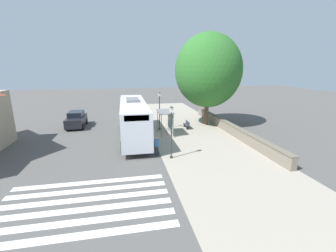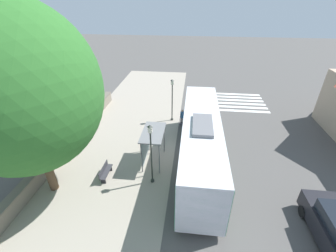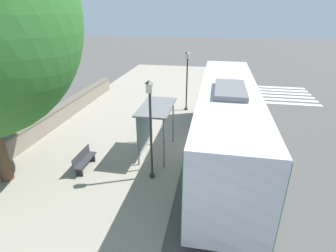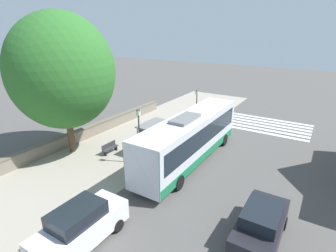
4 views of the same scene
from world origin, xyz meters
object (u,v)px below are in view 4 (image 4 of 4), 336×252
Objects in this scene: pedestrian at (202,126)px; street_lamp_near at (197,106)px; parked_car_far_lane at (261,224)px; bus_shelter at (152,129)px; street_lamp_far at (139,132)px; shade_tree at (62,72)px; parked_car_behind_bus at (80,226)px; bench at (110,148)px; bus at (190,137)px.

street_lamp_near reaches higher than pedestrian.
pedestrian is 0.35× the size of parked_car_far_lane.
pedestrian is at bearing 71.71° from bus_shelter.
street_lamp_far is 0.40× the size of shade_tree.
parked_car_behind_bus is (2.13, -16.56, -1.50)m from street_lamp_near.
street_lamp_far is at bearing 11.88° from shade_tree.
parked_car_behind_bus is (2.97, -10.02, -1.08)m from bus_shelter.
bench is (-4.72, -7.74, -0.46)m from pedestrian.
street_lamp_near is 0.93× the size of parked_car_far_lane.
pedestrian reaches higher than bench.
street_lamp_near is at bearing 141.22° from pedestrian.
shade_tree is (-7.65, -9.14, 5.72)m from pedestrian.
bench is at bearing 165.81° from parked_car_far_lane.
bus is at bearing 3.04° from bus_shelter.
parked_car_far_lane is (8.22, -11.02, -0.01)m from pedestrian.
bus_shelter is at bearing 100.51° from street_lamp_far.
bus_shelter reaches higher than parked_car_far_lane.
street_lamp_near reaches higher than parked_car_behind_bus.
street_lamp_near is 16.77m from parked_car_behind_bus.
parked_car_behind_bus is at bearing -53.96° from bench.
parked_car_far_lane is (7.13, 4.71, -0.08)m from parked_car_behind_bus.
bus_shelter is at bearing 35.71° from bench.
street_lamp_near reaches higher than parked_car_far_lane.
pedestrian is (1.89, 5.71, -1.15)m from bus_shelter.
parked_car_far_lane is (9.71, -3.17, -1.67)m from street_lamp_far.
bus_shelter is 2.23m from street_lamp_far.
bus reaches higher than parked_car_behind_bus.
street_lamp_near is 12.67m from shade_tree.
shade_tree is 12.32m from parked_car_behind_bus.
street_lamp_far is at bearing -92.96° from street_lamp_near.
bus is at bearing -74.12° from pedestrian.
bus_shelter is at bearing 106.52° from parked_car_behind_bus.
pedestrian is 0.14× the size of shade_tree.
bus_shelter is at bearing 152.27° from parked_car_far_lane.
street_lamp_far reaches higher than street_lamp_near.
pedestrian is (-1.57, 5.52, -1.06)m from bus.
bench is 0.33× the size of parked_car_behind_bus.
street_lamp_far is at bearing 161.90° from parked_car_far_lane.
parked_car_far_lane is at bearing -39.58° from bus.
shade_tree is 2.46× the size of parked_car_far_lane.
bus_shelter is 1.84× the size of bench.
shade_tree is at bearing 173.25° from parked_car_far_lane.
pedestrian is at bearing 58.62° from bench.
bus_shelter is 0.68× the size of street_lamp_near.
pedestrian is 2.06m from street_lamp_near.
bus is 1.11× the size of shade_tree.
parked_car_far_lane is (9.26, -11.85, -1.57)m from street_lamp_near.
bus is at bearing 19.45° from bench.
shade_tree reaches higher than parked_car_behind_bus.
shade_tree is (-6.61, -9.98, 4.15)m from street_lamp_near.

